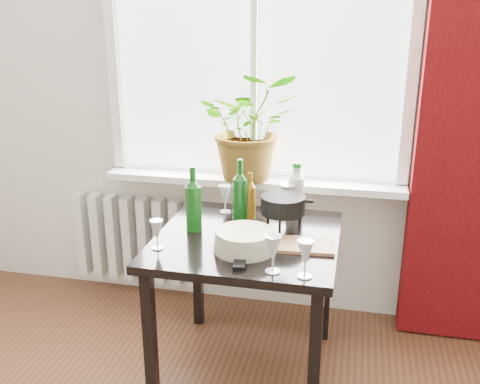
% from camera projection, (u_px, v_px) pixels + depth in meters
% --- Properties ---
extents(window, '(1.72, 0.08, 1.62)m').
position_uv_depth(window, '(255.00, 40.00, 2.89)').
color(window, white).
rests_on(window, ground).
extents(windowsill, '(1.72, 0.20, 0.04)m').
position_uv_depth(windowsill, '(252.00, 181.00, 3.07)').
color(windowsill, white).
rests_on(windowsill, ground).
extents(curtain, '(0.50, 0.12, 2.56)m').
position_uv_depth(curtain, '(471.00, 107.00, 2.66)').
color(curtain, '#3B0507').
rests_on(curtain, ground).
extents(radiator, '(0.80, 0.10, 0.55)m').
position_uv_depth(radiator, '(137.00, 239.00, 3.39)').
color(radiator, silver).
rests_on(radiator, ground).
extents(table, '(0.85, 0.85, 0.74)m').
position_uv_depth(table, '(247.00, 254.00, 2.55)').
color(table, black).
rests_on(table, ground).
extents(potted_plant, '(0.64, 0.59, 0.60)m').
position_uv_depth(potted_plant, '(251.00, 126.00, 2.95)').
color(potted_plant, '#1B661E').
rests_on(potted_plant, windowsill).
extents(wine_bottle_left, '(0.08, 0.08, 0.32)m').
position_uv_depth(wine_bottle_left, '(193.00, 198.00, 2.54)').
color(wine_bottle_left, '#0D460F').
rests_on(wine_bottle_left, table).
extents(wine_bottle_right, '(0.07, 0.07, 0.32)m').
position_uv_depth(wine_bottle_right, '(240.00, 190.00, 2.68)').
color(wine_bottle_right, '#0C3E0F').
rests_on(wine_bottle_right, table).
extents(bottle_amber, '(0.07, 0.07, 0.24)m').
position_uv_depth(bottle_amber, '(250.00, 195.00, 2.71)').
color(bottle_amber, brown).
rests_on(bottle_amber, table).
extents(cleaning_bottle, '(0.09, 0.09, 0.28)m').
position_uv_depth(cleaning_bottle, '(296.00, 189.00, 2.74)').
color(cleaning_bottle, white).
rests_on(cleaning_bottle, table).
extents(wineglass_front_right, '(0.08, 0.08, 0.16)m').
position_uv_depth(wineglass_front_right, '(273.00, 254.00, 2.14)').
color(wineglass_front_right, silver).
rests_on(wineglass_front_right, table).
extents(wineglass_far_right, '(0.08, 0.08, 0.16)m').
position_uv_depth(wineglass_far_right, '(305.00, 258.00, 2.10)').
color(wineglass_far_right, silver).
rests_on(wineglass_far_right, table).
extents(wineglass_back_center, '(0.09, 0.09, 0.18)m').
position_uv_depth(wineglass_back_center, '(287.00, 201.00, 2.72)').
color(wineglass_back_center, '#B2B9C0').
rests_on(wineglass_back_center, table).
extents(wineglass_back_left, '(0.08, 0.08, 0.15)m').
position_uv_depth(wineglass_back_left, '(225.00, 199.00, 2.80)').
color(wineglass_back_left, white).
rests_on(wineglass_back_left, table).
extents(wineglass_front_left, '(0.07, 0.07, 0.14)m').
position_uv_depth(wineglass_front_left, '(157.00, 234.00, 2.36)').
color(wineglass_front_left, silver).
rests_on(wineglass_front_left, table).
extents(plate_stack, '(0.32, 0.32, 0.09)m').
position_uv_depth(plate_stack, '(245.00, 241.00, 2.36)').
color(plate_stack, '#BBB79B').
rests_on(plate_stack, table).
extents(fondue_pot, '(0.28, 0.26, 0.17)m').
position_uv_depth(fondue_pot, '(283.00, 212.00, 2.58)').
color(fondue_pot, black).
rests_on(fondue_pot, table).
extents(tv_remote, '(0.07, 0.18, 0.02)m').
position_uv_depth(tv_remote, '(240.00, 260.00, 2.25)').
color(tv_remote, black).
rests_on(tv_remote, table).
extents(cutting_board, '(0.29, 0.20, 0.01)m').
position_uv_depth(cutting_board, '(303.00, 245.00, 2.40)').
color(cutting_board, '#946643').
rests_on(cutting_board, table).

